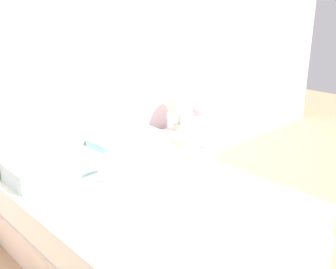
# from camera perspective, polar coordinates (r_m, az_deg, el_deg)

# --- Properties ---
(ground_plane) EXTENTS (12.00, 12.00, 0.00)m
(ground_plane) POSITION_cam_1_polar(r_m,az_deg,el_deg) (3.65, -12.37, -10.37)
(ground_plane) COLOR tan
(wall_back) EXTENTS (8.00, 0.06, 2.60)m
(wall_back) POSITION_cam_1_polar(r_m,az_deg,el_deg) (3.29, -14.64, 10.32)
(wall_back) COLOR silver
(wall_back) RESTS_ON ground_plane
(bed) EXTENTS (1.53, 1.93, 1.22)m
(bed) POSITION_cam_1_polar(r_m,az_deg,el_deg) (2.87, -3.30, -11.85)
(bed) COLOR beige
(bed) RESTS_ON ground_plane
(nightstand) EXTENTS (0.47, 0.42, 0.52)m
(nightstand) POSITION_cam_1_polar(r_m,az_deg,el_deg) (4.01, 2.70, -3.00)
(nightstand) COLOR white
(nightstand) RESTS_ON ground_plane
(table_lamp) EXTENTS (0.24, 0.24, 0.36)m
(table_lamp) POSITION_cam_1_polar(r_m,az_deg,el_deg) (3.84, 1.68, 4.22)
(table_lamp) COLOR beige
(table_lamp) RESTS_ON nightstand
(flower_vase) EXTENTS (0.13, 0.13, 0.25)m
(flower_vase) POSITION_cam_1_polar(r_m,az_deg,el_deg) (3.97, 4.51, 2.97)
(flower_vase) COLOR white
(flower_vase) RESTS_ON nightstand
(teacup) EXTENTS (0.10, 0.10, 0.06)m
(teacup) POSITION_cam_1_polar(r_m,az_deg,el_deg) (3.79, 2.39, 0.34)
(teacup) COLOR white
(teacup) RESTS_ON nightstand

